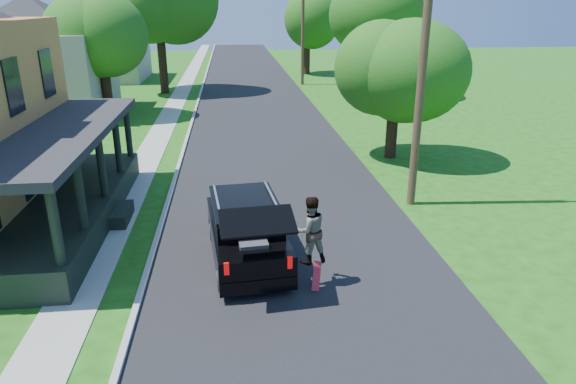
{
  "coord_description": "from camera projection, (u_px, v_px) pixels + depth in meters",
  "views": [
    {
      "loc": [
        -1.67,
        -9.86,
        6.7
      ],
      "look_at": [
        -0.25,
        3.0,
        1.91
      ],
      "focal_mm": 32.0,
      "sensor_mm": 36.0,
      "label": 1
    }
  ],
  "objects": [
    {
      "name": "tree_left_mid",
      "position": [
        99.0,
        32.0,
        30.15
      ],
      "size": [
        5.49,
        5.32,
        7.95
      ],
      "rotation": [
        0.0,
        0.0,
        0.01
      ],
      "color": "black",
      "rests_on": "ground"
    },
    {
      "name": "curb",
      "position": [
        191.0,
        125.0,
        29.91
      ],
      "size": [
        0.15,
        120.0,
        0.12
      ],
      "primitive_type": "cube",
      "color": "#A2A29D",
      "rests_on": "ground"
    },
    {
      "name": "tree_right_near",
      "position": [
        396.0,
        57.0,
        22.11
      ],
      "size": [
        5.52,
        5.26,
        7.09
      ],
      "rotation": [
        0.0,
        0.0,
        0.15
      ],
      "color": "black",
      "rests_on": "ground"
    },
    {
      "name": "street",
      "position": [
        261.0,
        123.0,
        30.33
      ],
      "size": [
        8.0,
        120.0,
        0.02
      ],
      "primitive_type": "cube",
      "color": "black",
      "rests_on": "ground"
    },
    {
      "name": "skateboard",
      "position": [
        316.0,
        277.0,
        12.64
      ],
      "size": [
        0.31,
        0.39,
        0.69
      ],
      "rotation": [
        0.0,
        0.0,
        0.11
      ],
      "color": "maroon",
      "rests_on": "ground"
    },
    {
      "name": "neighbor_house_mid",
      "position": [
        34.0,
        46.0,
        31.21
      ],
      "size": [
        12.78,
        12.78,
        8.3
      ],
      "color": "#AAA596",
      "rests_on": "ground"
    },
    {
      "name": "skateboarder",
      "position": [
        310.0,
        230.0,
        12.6
      ],
      "size": [
        0.99,
        0.86,
        1.75
      ],
      "rotation": [
        0.0,
        0.0,
        3.4
      ],
      "color": "black",
      "rests_on": "ground"
    },
    {
      "name": "tree_right_mid",
      "position": [
        383.0,
        7.0,
        37.25
      ],
      "size": [
        8.54,
        8.35,
        9.98
      ],
      "rotation": [
        0.0,
        0.0,
        0.37
      ],
      "color": "black",
      "rests_on": "ground"
    },
    {
      "name": "utility_pole_far",
      "position": [
        303.0,
        21.0,
        42.75
      ],
      "size": [
        1.7,
        0.35,
        10.13
      ],
      "rotation": [
        0.0,
        0.0,
        0.13
      ],
      "color": "#3E321C",
      "rests_on": "ground"
    },
    {
      "name": "tree_right_far",
      "position": [
        307.0,
        12.0,
        49.05
      ],
      "size": [
        6.64,
        6.93,
        8.74
      ],
      "rotation": [
        0.0,
        0.0,
        -0.36
      ],
      "color": "black",
      "rests_on": "ground"
    },
    {
      "name": "neighbor_house_far",
      "position": [
        97.0,
        32.0,
        46.12
      ],
      "size": [
        12.78,
        12.78,
        8.3
      ],
      "color": "#AAA596",
      "rests_on": "ground"
    },
    {
      "name": "utility_pole_near",
      "position": [
        425.0,
        39.0,
        16.23
      ],
      "size": [
        1.7,
        0.32,
        10.92
      ],
      "rotation": [
        0.0,
        0.0,
        -0.11
      ],
      "color": "#3E321C",
      "rests_on": "ground"
    },
    {
      "name": "black_suv",
      "position": [
        247.0,
        231.0,
        13.95
      ],
      "size": [
        2.27,
        4.98,
        2.25
      ],
      "rotation": [
        0.0,
        0.0,
        0.09
      ],
      "color": "black",
      "rests_on": "ground"
    },
    {
      "name": "ground",
      "position": [
        313.0,
        315.0,
        11.69
      ],
      "size": [
        140.0,
        140.0,
        0.0
      ],
      "primitive_type": "plane",
      "color": "#1C4E0F",
      "rests_on": "ground"
    },
    {
      "name": "sidewalk",
      "position": [
        164.0,
        125.0,
        29.75
      ],
      "size": [
        1.3,
        120.0,
        0.03
      ],
      "primitive_type": "cube",
      "color": "#999A92",
      "rests_on": "ground"
    }
  ]
}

